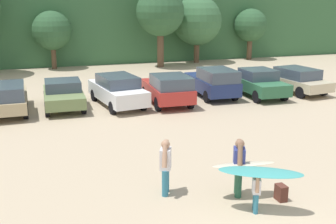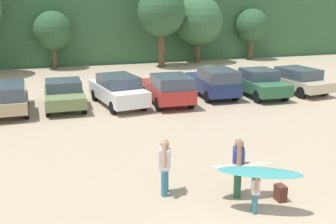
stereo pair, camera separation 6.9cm
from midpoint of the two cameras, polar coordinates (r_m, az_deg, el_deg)
name	(u,v)px [view 2 (the right image)]	position (r m, az deg, el deg)	size (l,w,h in m)	color
hillside_ridge	(82,16)	(41.56, -11.75, 12.91)	(108.00, 12.00, 7.86)	#38663D
tree_far_right	(53,31)	(34.57, -15.59, 10.80)	(3.09, 3.09, 4.61)	brown
tree_ridge_back	(161,12)	(34.20, -0.87, 13.65)	(3.91, 3.91, 6.44)	brown
tree_right	(198,21)	(36.81, 4.27, 12.50)	(4.29, 4.29, 5.82)	brown
tree_left	(252,26)	(39.56, 11.59, 11.66)	(3.00, 3.00, 4.67)	brown
parked_car_tan	(7,97)	(21.52, -21.33, 1.94)	(1.94, 4.59, 1.55)	tan
parked_car_olive_green	(64,94)	(21.78, -14.14, 2.47)	(2.01, 4.12, 1.44)	#6B7F4C
parked_car_white	(118,90)	(21.80, -6.86, 3.08)	(2.48, 4.91, 1.62)	white
parked_car_red	(169,88)	(21.80, 0.17, 3.28)	(2.06, 4.22, 1.66)	#B72D28
parked_car_navy	(214,82)	(23.67, 6.45, 4.18)	(1.96, 4.40, 1.72)	navy
parked_car_forest_green	(259,83)	(24.31, 12.61, 3.99)	(1.99, 4.22, 1.57)	#2D6642
parked_car_champagne	(296,79)	(26.06, 17.34, 4.35)	(2.47, 4.96, 1.48)	beige
person_adult	(238,164)	(11.81, 9.88, -7.13)	(0.45, 0.69, 1.68)	#26593F
person_child	(255,190)	(11.12, 12.20, -10.49)	(0.30, 0.46, 1.12)	teal
person_companion	(165,164)	(11.72, -0.27, -7.21)	(0.44, 0.72, 1.63)	teal
surfboard_cream	(243,165)	(11.72, 10.53, -7.17)	(1.89, 0.75, 0.15)	beige
surfboard_teal	(260,172)	(10.97, 12.78, -8.17)	(2.20, 1.57, 0.12)	teal
backpack_dropped	(280,193)	(12.06, 15.47, -10.75)	(0.24, 0.34, 0.45)	#592D23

